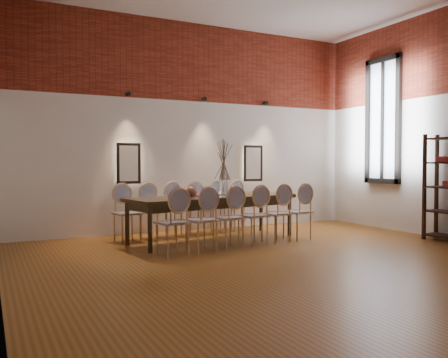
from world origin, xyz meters
name	(u,v)px	position (x,y,z in m)	size (l,w,h in m)	color
floor	(299,265)	(0.00, 0.00, -0.01)	(7.00, 7.00, 0.02)	brown
wall_back	(192,127)	(0.00, 3.55, 2.00)	(7.00, 0.10, 4.00)	silver
brick_band_back	(193,62)	(0.00, 3.48, 3.25)	(7.00, 0.02, 1.50)	maroon
niche_left	(128,163)	(-1.30, 3.45, 1.30)	(0.36, 0.06, 0.66)	#FFEAC6
niche_right	(252,163)	(1.30, 3.45, 1.30)	(0.36, 0.06, 0.66)	#FFEAC6
spot_fixture_left	(128,94)	(-1.30, 3.42, 2.55)	(0.08, 0.08, 0.10)	black
spot_fixture_mid	(204,99)	(0.20, 3.42, 2.55)	(0.08, 0.08, 0.10)	black
spot_fixture_right	(266,103)	(1.60, 3.42, 2.55)	(0.08, 0.08, 0.10)	black
window_glass	(383,121)	(3.46, 2.00, 2.15)	(0.02, 0.78, 2.38)	silver
window_frame	(383,120)	(3.44, 2.00, 2.15)	(0.08, 0.90, 2.50)	black
window_mullion	(383,120)	(3.44, 2.00, 2.15)	(0.06, 0.06, 2.40)	black
dining_table	(213,218)	(-0.18, 2.22, 0.38)	(2.95, 0.95, 0.75)	#372714
chair_near_a	(172,222)	(-1.27, 1.28, 0.47)	(0.44, 0.44, 0.94)	tan
chair_near_b	(201,220)	(-0.78, 1.36, 0.47)	(0.44, 0.44, 0.94)	tan
chair_near_c	(228,218)	(-0.30, 1.44, 0.47)	(0.44, 0.44, 0.94)	tan
chair_near_d	(253,216)	(0.19, 1.52, 0.47)	(0.44, 0.44, 0.94)	tan
chair_near_e	(276,214)	(0.67, 1.60, 0.47)	(0.44, 0.44, 0.94)	tan
chair_near_f	(297,212)	(1.16, 1.67, 0.47)	(0.44, 0.44, 0.94)	tan
chair_far_a	(127,213)	(-1.51, 2.77, 0.47)	(0.44, 0.44, 0.94)	tan
chair_far_b	(154,211)	(-1.02, 2.85, 0.47)	(0.44, 0.44, 0.94)	tan
chair_far_c	(178,210)	(-0.54, 2.93, 0.47)	(0.44, 0.44, 0.94)	tan
chair_far_d	(201,208)	(-0.05, 3.01, 0.47)	(0.44, 0.44, 0.94)	tan
chair_far_e	(223,207)	(0.43, 3.08, 0.47)	(0.44, 0.44, 0.94)	tan
chair_far_f	(243,205)	(0.92, 3.16, 0.47)	(0.44, 0.44, 0.94)	tan
vase	(224,187)	(0.04, 2.26, 0.90)	(0.14, 0.14, 0.30)	silver
dried_branches	(224,161)	(0.04, 2.26, 1.35)	(0.50, 0.50, 0.70)	#503C2F
bowl	(190,192)	(-0.66, 2.09, 0.84)	(0.24, 0.24, 0.18)	brown
book	(202,195)	(-0.38, 2.23, 0.77)	(0.26, 0.18, 0.03)	#9A1B74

